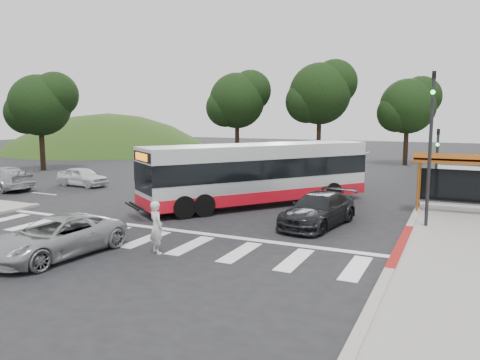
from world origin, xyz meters
The scene contains 19 objects.
ground centered at (0.00, 0.00, 0.00)m, with size 140.00×140.00×0.00m, color black.
sidewalk_east centered at (11.00, 8.00, 0.06)m, with size 4.00×40.00×0.12m, color gray.
curb_east centered at (9.00, 8.00, 0.07)m, with size 0.30×40.00×0.15m, color #9E9991.
curb_east_red centered at (9.00, -2.00, 0.08)m, with size 0.32×6.00×0.15m, color maroon.
hillside_nw centered at (-32.00, 30.00, 0.00)m, with size 44.00×44.00×10.00m, color #254315.
crosswalk_ladder centered at (0.00, -5.00, 0.01)m, with size 18.00×2.60×0.01m, color silver.
bus_shelter centered at (10.80, 5.10, 2.35)m, with size 4.20×1.60×2.86m.
traffic_signal_ne_tall centered at (9.60, 1.49, 3.88)m, with size 0.18×0.37×6.50m.
traffic_signal_ne_short centered at (9.60, 8.49, 2.48)m, with size 0.18×0.37×4.00m.
tree_north_a centered at (-1.92, 26.07, 6.92)m, with size 6.60×6.15×10.17m.
tree_north_b centered at (6.07, 28.06, 5.66)m, with size 5.72×5.33×8.43m.
tree_north_c centered at (-9.92, 24.06, 6.29)m, with size 6.16×5.74×9.30m.
tree_west_a centered at (-21.93, 10.06, 5.66)m, with size 5.72×5.33×8.43m.
transit_bus centered at (1.14, 3.30, 1.62)m, with size 2.71×12.50×3.23m, color silver, non-canonical shape.
pedestrian centered at (1.43, -6.29, 0.91)m, with size 0.67×0.44×1.82m, color silver.
dark_sedan centered at (5.36, 0.04, 0.70)m, with size 1.97×4.85×1.41m, color black.
silver_suv_south centered at (-1.42, -8.03, 0.67)m, with size 2.24×4.85×1.35m, color #9C9FA1.
west_car_white centered at (-12.15, 4.39, 0.64)m, with size 1.51×3.75×1.28m, color silver.
west_car_silver centered at (-15.66, 1.00, 0.73)m, with size 2.06×5.06×1.47m, color #B6BABC.
Camera 1 is at (10.72, -19.25, 4.73)m, focal length 35.00 mm.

